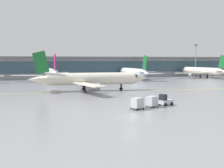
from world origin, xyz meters
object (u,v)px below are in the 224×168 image
(gate_airplane_4, at_px, (202,71))
(cargo_dolly_trailing, at_px, (137,103))
(cargo_dolly_lead, at_px, (152,101))
(taxiing_regional_jet, at_px, (90,79))
(apron_light_mast_1, at_px, (196,59))
(gate_airplane_2, at_px, (51,73))
(gate_airplane_3, at_px, (133,72))
(baggage_tug, at_px, (165,101))

(gate_airplane_4, bearing_deg, cargo_dolly_trailing, 131.79)
(cargo_dolly_lead, relative_size, cargo_dolly_trailing, 1.00)
(gate_airplane_4, bearing_deg, taxiing_regional_jet, 115.44)
(taxiing_regional_jet, distance_m, apron_light_mast_1, 81.86)
(gate_airplane_4, distance_m, cargo_dolly_trailing, 91.98)
(cargo_dolly_lead, distance_m, cargo_dolly_trailing, 3.56)
(taxiing_regional_jet, xyz_separation_m, cargo_dolly_trailing, (0.19, -30.11, -2.12))
(gate_airplane_2, relative_size, gate_airplane_3, 1.05)
(cargo_dolly_lead, relative_size, apron_light_mast_1, 0.16)
(gate_airplane_3, xyz_separation_m, gate_airplane_4, (33.82, -0.63, 0.07))
(gate_airplane_2, bearing_deg, apron_light_mast_1, -82.35)
(gate_airplane_2, relative_size, apron_light_mast_1, 2.03)
(cargo_dolly_trailing, bearing_deg, cargo_dolly_lead, -0.00)
(gate_airplane_2, xyz_separation_m, taxiing_regional_jet, (5.31, -39.04, 0.01))
(gate_airplane_3, xyz_separation_m, cargo_dolly_trailing, (-28.39, -68.36, -1.97))
(baggage_tug, bearing_deg, gate_airplane_3, 52.20)
(gate_airplane_2, xyz_separation_m, gate_airplane_4, (67.71, -1.43, -0.08))
(taxiing_regional_jet, relative_size, cargo_dolly_lead, 12.70)
(cargo_dolly_lead, height_order, cargo_dolly_trailing, same)
(taxiing_regional_jet, relative_size, baggage_tug, 10.94)
(apron_light_mast_1, bearing_deg, cargo_dolly_trailing, -130.24)
(cargo_dolly_lead, bearing_deg, gate_airplane_3, 50.10)
(gate_airplane_2, distance_m, gate_airplane_4, 67.72)
(gate_airplane_2, relative_size, cargo_dolly_trailing, 12.63)
(gate_airplane_2, xyz_separation_m, gate_airplane_3, (33.88, -0.80, -0.14))
(gate_airplane_3, height_order, gate_airplane_4, gate_airplane_4)
(taxiing_regional_jet, relative_size, apron_light_mast_1, 2.04)
(taxiing_regional_jet, bearing_deg, gate_airplane_3, 59.97)
(cargo_dolly_lead, distance_m, apron_light_mast_1, 99.39)
(gate_airplane_2, height_order, cargo_dolly_lead, gate_airplane_2)
(gate_airplane_2, xyz_separation_m, apron_light_mast_1, (71.50, 8.84, 5.35))
(taxiing_regional_jet, bearing_deg, cargo_dolly_trailing, -82.92)
(cargo_dolly_lead, bearing_deg, apron_light_mast_1, 31.33)
(gate_airplane_3, relative_size, gate_airplane_4, 0.98)
(gate_airplane_4, bearing_deg, baggage_tug, 133.95)
(gate_airplane_2, relative_size, cargo_dolly_lead, 12.63)
(gate_airplane_4, height_order, cargo_dolly_lead, gate_airplane_4)
(gate_airplane_2, relative_size, baggage_tug, 10.88)
(gate_airplane_3, bearing_deg, baggage_tug, 162.25)
(gate_airplane_2, height_order, taxiing_regional_jet, taxiing_regional_jet)
(gate_airplane_4, distance_m, taxiing_regional_jet, 72.85)
(baggage_tug, xyz_separation_m, apron_light_mast_1, (59.51, 75.69, 7.62))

